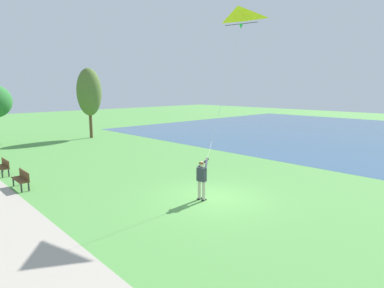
% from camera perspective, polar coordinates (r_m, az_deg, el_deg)
% --- Properties ---
extents(ground_plane, '(120.00, 120.00, 0.00)m').
position_cam_1_polar(ground_plane, '(14.82, 3.82, -9.35)').
color(ground_plane, '#569947').
extents(lake_water, '(36.00, 44.00, 0.01)m').
position_cam_1_polar(lake_water, '(39.64, 25.93, 1.73)').
color(lake_water, '#385B7F').
rests_on(lake_water, ground).
extents(walkway_path, '(3.11, 32.05, 0.02)m').
position_cam_1_polar(walkway_path, '(12.70, -28.05, -13.82)').
color(walkway_path, '#ADA393').
rests_on(walkway_path, ground).
extents(person_kite_flyer, '(0.62, 0.52, 1.83)m').
position_cam_1_polar(person_kite_flyer, '(14.21, 1.74, -5.74)').
color(person_kite_flyer, '#232328').
rests_on(person_kite_flyer, ground).
extents(flying_kite, '(2.79, 1.88, 6.61)m').
position_cam_1_polar(flying_kite, '(16.11, 8.02, 20.91)').
color(flying_kite, yellow).
extents(park_bench_near_walkway, '(0.47, 1.51, 0.88)m').
position_cam_1_polar(park_bench_near_walkway, '(18.01, -27.57, -5.30)').
color(park_bench_near_walkway, brown).
rests_on(park_bench_near_walkway, ground).
extents(park_bench_far_walkway, '(0.47, 1.51, 0.88)m').
position_cam_1_polar(park_bench_far_walkway, '(21.33, -30.08, -3.30)').
color(park_bench_far_walkway, brown).
rests_on(park_bench_far_walkway, ground).
extents(tree_treeline_left, '(2.35, 2.34, 6.77)m').
position_cam_1_polar(tree_treeline_left, '(33.47, -17.52, 8.61)').
color(tree_treeline_left, brown).
rests_on(tree_treeline_left, ground).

